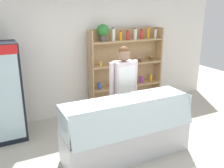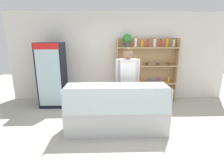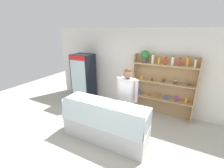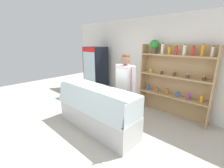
# 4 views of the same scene
# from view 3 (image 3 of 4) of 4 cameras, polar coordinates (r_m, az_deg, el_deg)

# --- Properties ---
(ground_plane) EXTENTS (12.00, 12.00, 0.00)m
(ground_plane) POSITION_cam_3_polar(r_m,az_deg,el_deg) (3.98, -0.41, -21.31)
(ground_plane) COLOR #B7B2A3
(back_wall) EXTENTS (6.80, 0.10, 2.70)m
(back_wall) POSITION_cam_3_polar(r_m,az_deg,el_deg) (5.17, 10.77, 5.25)
(back_wall) COLOR white
(back_wall) RESTS_ON ground
(drinks_fridge) EXTENTS (0.71, 0.63, 1.83)m
(drinks_fridge) POSITION_cam_3_polar(r_m,az_deg,el_deg) (5.67, -10.68, 1.94)
(drinks_fridge) COLOR black
(drinks_fridge) RESTS_ON ground
(shelving_unit) EXTENTS (1.84, 0.29, 2.05)m
(shelving_unit) POSITION_cam_3_polar(r_m,az_deg,el_deg) (4.84, 18.27, 1.02)
(shelving_unit) COLOR tan
(shelving_unit) RESTS_ON ground
(deli_display_case) EXTENTS (2.13, 0.71, 1.01)m
(deli_display_case) POSITION_cam_3_polar(r_m,az_deg,el_deg) (3.90, -2.80, -16.38)
(deli_display_case) COLOR silver
(deli_display_case) RESTS_ON ground
(shop_clerk) EXTENTS (0.58, 0.25, 1.74)m
(shop_clerk) POSITION_cam_3_polar(r_m,az_deg,el_deg) (3.95, 5.66, -3.92)
(shop_clerk) COLOR #4C4233
(shop_clerk) RESTS_ON ground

